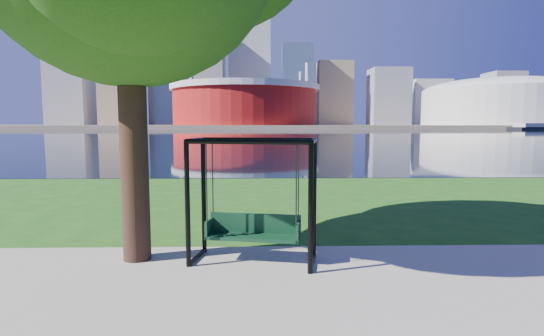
{
  "coord_description": "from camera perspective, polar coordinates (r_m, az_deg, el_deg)",
  "views": [
    {
      "loc": [
        -0.44,
        -6.43,
        2.36
      ],
      "look_at": [
        -0.29,
        0.0,
        1.7
      ],
      "focal_mm": 28.0,
      "sensor_mm": 36.0,
      "label": 1
    }
  ],
  "objects": [
    {
      "name": "ground",
      "position": [
        6.86,
        2.52,
        -14.24
      ],
      "size": [
        900.0,
        900.0,
        0.0
      ],
      "primitive_type": "plane",
      "color": "#1E5114",
      "rests_on": "ground"
    },
    {
      "name": "path",
      "position": [
        6.39,
        2.83,
        -15.66
      ],
      "size": [
        120.0,
        4.0,
        0.03
      ],
      "primitive_type": "cube",
      "color": "#9E937F",
      "rests_on": "ground"
    },
    {
      "name": "river",
      "position": [
        108.45,
        -1.09,
        4.64
      ],
      "size": [
        900.0,
        180.0,
        0.02
      ],
      "primitive_type": "cube",
      "color": "black",
      "rests_on": "ground"
    },
    {
      "name": "far_bank",
      "position": [
        312.43,
        -1.24,
        5.63
      ],
      "size": [
        900.0,
        228.0,
        2.0
      ],
      "primitive_type": "cube",
      "color": "#937F60",
      "rests_on": "ground"
    },
    {
      "name": "stadium",
      "position": [
        241.91,
        -3.62,
        8.68
      ],
      "size": [
        83.0,
        83.0,
        32.0
      ],
      "color": "maroon",
      "rests_on": "far_bank"
    },
    {
      "name": "arena",
      "position": [
        277.15,
        28.24,
        7.98
      ],
      "size": [
        84.0,
        84.0,
        26.56
      ],
      "color": "beige",
      "rests_on": "far_bank"
    },
    {
      "name": "skyline",
      "position": [
        327.56,
        -2.02,
        11.75
      ],
      "size": [
        392.0,
        66.0,
        96.5
      ],
      "color": "gray",
      "rests_on": "far_bank"
    },
    {
      "name": "swing",
      "position": [
        7.18,
        -2.54,
        -4.8
      ],
      "size": [
        2.21,
        1.27,
        2.13
      ],
      "rotation": [
        0.0,
        0.0,
        -0.19
      ],
      "color": "black",
      "rests_on": "ground"
    },
    {
      "name": "barge",
      "position": [
        228.64,
        32.12,
        4.72
      ],
      "size": [
        30.23,
        17.1,
        2.93
      ],
      "rotation": [
        0.0,
        0.0,
        0.34
      ],
      "color": "black",
      "rests_on": "river"
    }
  ]
}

